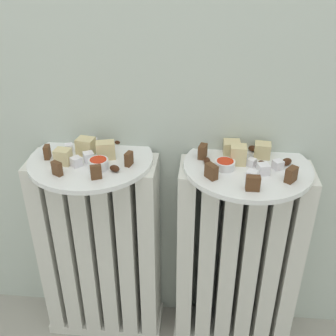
# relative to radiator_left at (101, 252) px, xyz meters

# --- Properties ---
(radiator_left) EXTENTS (0.34, 0.13, 0.58)m
(radiator_left) POSITION_rel_radiator_left_xyz_m (0.00, 0.00, 0.00)
(radiator_left) COLOR silver
(radiator_left) RESTS_ON ground_plane
(radiator_right) EXTENTS (0.34, 0.13, 0.58)m
(radiator_right) POSITION_rel_radiator_left_xyz_m (0.39, 0.00, 0.00)
(radiator_right) COLOR silver
(radiator_right) RESTS_ON ground_plane
(plate_left) EXTENTS (0.31, 0.31, 0.01)m
(plate_left) POSITION_rel_radiator_left_xyz_m (0.00, 0.00, 0.30)
(plate_left) COLOR white
(plate_left) RESTS_ON radiator_left
(plate_right) EXTENTS (0.31, 0.31, 0.01)m
(plate_right) POSITION_rel_radiator_left_xyz_m (0.39, 0.00, 0.30)
(plate_right) COLOR white
(plate_right) RESTS_ON radiator_right
(dark_cake_slice_left_0) EXTENTS (0.02, 0.03, 0.03)m
(dark_cake_slice_left_0) POSITION_rel_radiator_left_xyz_m (-0.11, -0.01, 0.33)
(dark_cake_slice_left_0) COLOR #56351E
(dark_cake_slice_left_0) RESTS_ON plate_left
(dark_cake_slice_left_1) EXTENTS (0.03, 0.02, 0.03)m
(dark_cake_slice_left_1) POSITION_rel_radiator_left_xyz_m (-0.05, -0.09, 0.33)
(dark_cake_slice_left_1) COLOR #56351E
(dark_cake_slice_left_1) RESTS_ON plate_left
(dark_cake_slice_left_2) EXTENTS (0.03, 0.02, 0.03)m
(dark_cake_slice_left_2) POSITION_rel_radiator_left_xyz_m (0.04, -0.10, 0.33)
(dark_cake_slice_left_2) COLOR #56351E
(dark_cake_slice_left_2) RESTS_ON plate_left
(dark_cake_slice_left_3) EXTENTS (0.02, 0.03, 0.03)m
(dark_cake_slice_left_3) POSITION_rel_radiator_left_xyz_m (0.10, -0.03, 0.33)
(dark_cake_slice_left_3) COLOR #56351E
(dark_cake_slice_left_3) RESTS_ON plate_left
(marble_cake_slice_left_0) EXTENTS (0.05, 0.04, 0.04)m
(marble_cake_slice_left_0) POSITION_rel_radiator_left_xyz_m (0.04, 0.00, 0.33)
(marble_cake_slice_left_0) COLOR beige
(marble_cake_slice_left_0) RESTS_ON plate_left
(marble_cake_slice_left_1) EXTENTS (0.04, 0.03, 0.04)m
(marble_cake_slice_left_1) POSITION_rel_radiator_left_xyz_m (-0.06, -0.04, 0.33)
(marble_cake_slice_left_1) COLOR beige
(marble_cake_slice_left_1) RESTS_ON plate_left
(marble_cake_slice_left_2) EXTENTS (0.05, 0.04, 0.04)m
(marble_cake_slice_left_2) POSITION_rel_radiator_left_xyz_m (-0.02, 0.02, 0.33)
(marble_cake_slice_left_2) COLOR beige
(marble_cake_slice_left_2) RESTS_ON plate_left
(turkish_delight_left_0) EXTENTS (0.03, 0.03, 0.02)m
(turkish_delight_left_0) POSITION_rel_radiator_left_xyz_m (-0.01, 0.06, 0.32)
(turkish_delight_left_0) COLOR white
(turkish_delight_left_0) RESTS_ON plate_left
(turkish_delight_left_1) EXTENTS (0.02, 0.02, 0.02)m
(turkish_delight_left_1) POSITION_rel_radiator_left_xyz_m (-0.06, 0.03, 0.32)
(turkish_delight_left_1) COLOR white
(turkish_delight_left_1) RESTS_ON plate_left
(turkish_delight_left_2) EXTENTS (0.03, 0.03, 0.02)m
(turkish_delight_left_2) POSITION_rel_radiator_left_xyz_m (0.00, -0.02, 0.32)
(turkish_delight_left_2) COLOR white
(turkish_delight_left_2) RESTS_ON plate_left
(turkish_delight_left_3) EXTENTS (0.03, 0.03, 0.02)m
(turkish_delight_left_3) POSITION_rel_radiator_left_xyz_m (-0.02, -0.05, 0.32)
(turkish_delight_left_3) COLOR white
(turkish_delight_left_3) RESTS_ON plate_left
(medjool_date_left_0) EXTENTS (0.02, 0.03, 0.02)m
(medjool_date_left_0) POSITION_rel_radiator_left_xyz_m (0.02, 0.05, 0.32)
(medjool_date_left_0) COLOR #3D1E0F
(medjool_date_left_0) RESTS_ON plate_left
(medjool_date_left_1) EXTENTS (0.03, 0.02, 0.02)m
(medjool_date_left_1) POSITION_rel_radiator_left_xyz_m (0.07, -0.06, 0.32)
(medjool_date_left_1) COLOR #3D1E0F
(medjool_date_left_1) RESTS_ON plate_left
(medjool_date_left_2) EXTENTS (0.03, 0.02, 0.02)m
(medjool_date_left_2) POSITION_rel_radiator_left_xyz_m (0.06, 0.08, 0.32)
(medjool_date_left_2) COLOR #3D1E0F
(medjool_date_left_2) RESTS_ON plate_left
(jam_bowl_left) EXTENTS (0.05, 0.05, 0.02)m
(jam_bowl_left) POSITION_rel_radiator_left_xyz_m (0.03, -0.05, 0.32)
(jam_bowl_left) COLOR white
(jam_bowl_left) RESTS_ON plate_left
(dark_cake_slice_right_0) EXTENTS (0.02, 0.03, 0.03)m
(dark_cake_slice_right_0) POSITION_rel_radiator_left_xyz_m (0.28, 0.03, 0.33)
(dark_cake_slice_right_0) COLOR #56351E
(dark_cake_slice_right_0) RESTS_ON plate_right
(dark_cake_slice_right_1) EXTENTS (0.03, 0.03, 0.03)m
(dark_cake_slice_right_1) POSITION_rel_radiator_left_xyz_m (0.30, -0.07, 0.33)
(dark_cake_slice_right_1) COLOR #56351E
(dark_cake_slice_right_1) RESTS_ON plate_right
(dark_cake_slice_right_2) EXTENTS (0.03, 0.02, 0.03)m
(dark_cake_slice_right_2) POSITION_rel_radiator_left_xyz_m (0.39, -0.11, 0.33)
(dark_cake_slice_right_2) COLOR #56351E
(dark_cake_slice_right_2) RESTS_ON plate_right
(dark_cake_slice_right_3) EXTENTS (0.03, 0.03, 0.03)m
(dark_cake_slice_right_3) POSITION_rel_radiator_left_xyz_m (0.48, -0.07, 0.33)
(dark_cake_slice_right_3) COLOR #56351E
(dark_cake_slice_right_3) RESTS_ON plate_right
(marble_cake_slice_right_0) EXTENTS (0.04, 0.04, 0.04)m
(marble_cake_slice_right_0) POSITION_rel_radiator_left_xyz_m (0.42, 0.04, 0.33)
(marble_cake_slice_right_0) COLOR beige
(marble_cake_slice_right_0) RESTS_ON plate_right
(marble_cake_slice_right_1) EXTENTS (0.04, 0.04, 0.04)m
(marble_cake_slice_right_1) POSITION_rel_radiator_left_xyz_m (0.35, 0.05, 0.33)
(marble_cake_slice_right_1) COLOR beige
(marble_cake_slice_right_1) RESTS_ON plate_right
(marble_cake_slice_right_2) EXTENTS (0.04, 0.04, 0.05)m
(marble_cake_slice_right_2) POSITION_rel_radiator_left_xyz_m (0.36, 0.01, 0.33)
(marble_cake_slice_right_2) COLOR beige
(marble_cake_slice_right_2) RESTS_ON plate_right
(turkish_delight_right_0) EXTENTS (0.03, 0.03, 0.02)m
(turkish_delight_right_0) POSITION_rel_radiator_left_xyz_m (0.39, -0.00, 0.32)
(turkish_delight_right_0) COLOR white
(turkish_delight_right_0) RESTS_ON plate_right
(turkish_delight_right_1) EXTENTS (0.03, 0.03, 0.02)m
(turkish_delight_right_1) POSITION_rel_radiator_left_xyz_m (0.39, -0.07, 0.32)
(turkish_delight_right_1) COLOR white
(turkish_delight_right_1) RESTS_ON plate_right
(turkish_delight_right_2) EXTENTS (0.03, 0.03, 0.02)m
(turkish_delight_right_2) POSITION_rel_radiator_left_xyz_m (0.45, -0.01, 0.32)
(turkish_delight_right_2) COLOR white
(turkish_delight_right_2) RESTS_ON plate_right
(turkish_delight_right_3) EXTENTS (0.03, 0.03, 0.03)m
(turkish_delight_right_3) POSITION_rel_radiator_left_xyz_m (0.42, -0.04, 0.32)
(turkish_delight_right_3) COLOR white
(turkish_delight_right_3) RESTS_ON plate_right
(medjool_date_right_0) EXTENTS (0.03, 0.03, 0.02)m
(medjool_date_right_0) POSITION_rel_radiator_left_xyz_m (0.48, 0.01, 0.32)
(medjool_date_right_0) COLOR #3D1E0F
(medjool_date_right_0) RESTS_ON plate_right
(medjool_date_right_1) EXTENTS (0.03, 0.03, 0.02)m
(medjool_date_right_1) POSITION_rel_radiator_left_xyz_m (0.40, 0.07, 0.32)
(medjool_date_right_1) COLOR #3D1E0F
(medjool_date_right_1) RESTS_ON plate_right
(medjool_date_right_2) EXTENTS (0.02, 0.03, 0.01)m
(medjool_date_right_2) POSITION_rel_radiator_left_xyz_m (0.29, -0.00, 0.32)
(medjool_date_right_2) COLOR #3D1E0F
(medjool_date_right_2) RESTS_ON plate_right
(medjool_date_right_3) EXTENTS (0.02, 0.03, 0.01)m
(medjool_date_right_3) POSITION_rel_radiator_left_xyz_m (0.42, -0.01, 0.32)
(medjool_date_right_3) COLOR #3D1E0F
(medjool_date_right_3) RESTS_ON plate_right
(jam_bowl_right) EXTENTS (0.05, 0.05, 0.02)m
(jam_bowl_right) POSITION_rel_radiator_left_xyz_m (0.33, -0.02, 0.32)
(jam_bowl_right) COLOR white
(jam_bowl_right) RESTS_ON plate_right
(fork) EXTENTS (0.04, 0.09, 0.00)m
(fork) POSITION_rel_radiator_left_xyz_m (0.40, 0.01, 0.31)
(fork) COLOR silver
(fork) RESTS_ON plate_right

